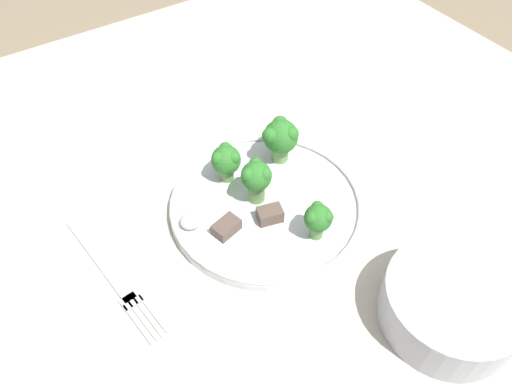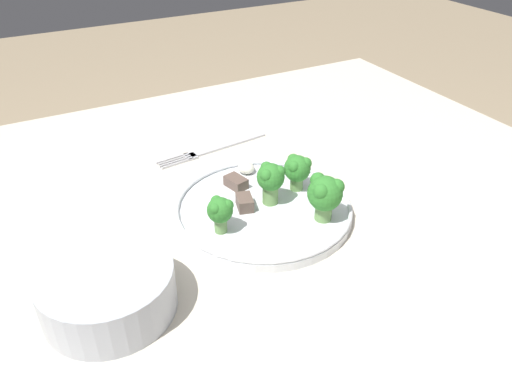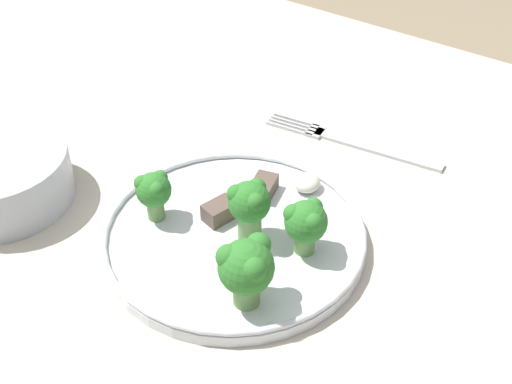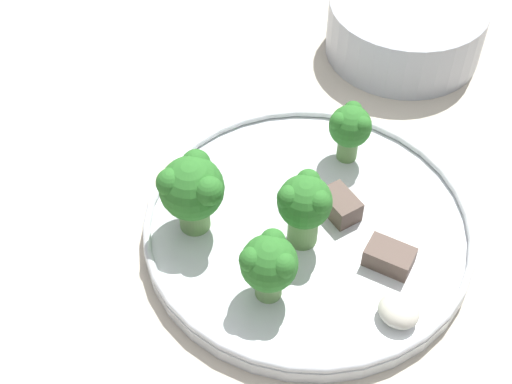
% 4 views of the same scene
% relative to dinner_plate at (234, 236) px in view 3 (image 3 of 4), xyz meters
% --- Properties ---
extents(table, '(1.07, 1.19, 0.73)m').
position_rel_dinner_plate_xyz_m(table, '(-0.04, 0.04, -0.10)').
color(table, beige).
rests_on(table, ground_plane).
extents(dinner_plate, '(0.25, 0.25, 0.02)m').
position_rel_dinner_plate_xyz_m(dinner_plate, '(0.00, 0.00, 0.00)').
color(dinner_plate, white).
rests_on(dinner_plate, table).
extents(fork, '(0.04, 0.21, 0.00)m').
position_rel_dinner_plate_xyz_m(fork, '(0.21, -0.02, -0.01)').
color(fork, silver).
rests_on(fork, table).
extents(broccoli_floret_near_rim_left, '(0.04, 0.03, 0.05)m').
position_rel_dinner_plate_xyz_m(broccoli_floret_near_rim_left, '(-0.02, 0.08, 0.04)').
color(broccoli_floret_near_rim_left, '#709E56').
rests_on(broccoli_floret_near_rim_left, dinner_plate).
extents(broccoli_floret_center_left, '(0.04, 0.04, 0.05)m').
position_rel_dinner_plate_xyz_m(broccoli_floret_center_left, '(0.02, -0.07, 0.04)').
color(broccoli_floret_center_left, '#709E56').
rests_on(broccoli_floret_center_left, dinner_plate).
extents(broccoli_floret_back_left, '(0.05, 0.05, 0.07)m').
position_rel_dinner_plate_xyz_m(broccoli_floret_back_left, '(-0.06, -0.06, 0.04)').
color(broccoli_floret_back_left, '#709E56').
rests_on(broccoli_floret_back_left, dinner_plate).
extents(broccoli_floret_front_left, '(0.04, 0.04, 0.06)m').
position_rel_dinner_plate_xyz_m(broccoli_floret_front_left, '(0.01, -0.01, 0.04)').
color(broccoli_floret_front_left, '#709E56').
rests_on(broccoli_floret_front_left, dinner_plate).
extents(meat_slice_front_slice, '(0.04, 0.03, 0.02)m').
position_rel_dinner_plate_xyz_m(meat_slice_front_slice, '(0.07, 0.01, 0.01)').
color(meat_slice_front_slice, brown).
rests_on(meat_slice_front_slice, dinner_plate).
extents(meat_slice_middle_slice, '(0.04, 0.03, 0.02)m').
position_rel_dinner_plate_xyz_m(meat_slice_middle_slice, '(0.01, 0.02, 0.01)').
color(meat_slice_middle_slice, brown).
rests_on(meat_slice_middle_slice, dinner_plate).
extents(sauce_dollop, '(0.03, 0.03, 0.02)m').
position_rel_dinner_plate_xyz_m(sauce_dollop, '(0.10, -0.02, 0.01)').
color(sauce_dollop, silver).
rests_on(sauce_dollop, dinner_plate).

